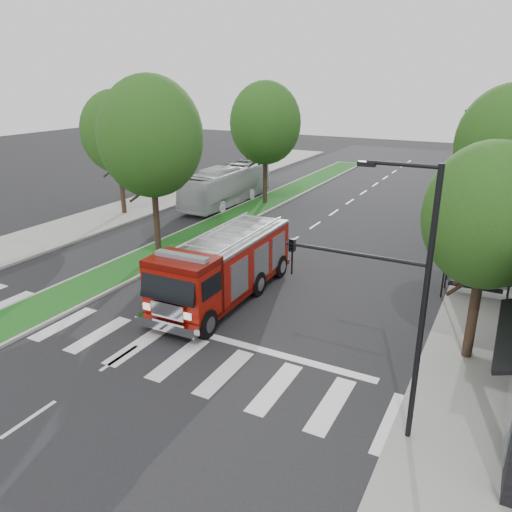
% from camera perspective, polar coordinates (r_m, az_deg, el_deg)
% --- Properties ---
extents(ground, '(140.00, 140.00, 0.00)m').
position_cam_1_polar(ground, '(22.40, -8.44, -6.74)').
color(ground, black).
rests_on(ground, ground).
extents(sidewalk_right, '(5.00, 80.00, 0.15)m').
position_cam_1_polar(sidewalk_right, '(27.82, 26.64, -3.15)').
color(sidewalk_right, gray).
rests_on(sidewalk_right, ground).
extents(sidewalk_left, '(5.00, 80.00, 0.15)m').
position_cam_1_polar(sidewalk_left, '(38.50, -17.33, 4.07)').
color(sidewalk_left, gray).
rests_on(sidewalk_left, ground).
extents(median, '(3.00, 50.00, 0.15)m').
position_cam_1_polar(median, '(39.77, -0.28, 5.47)').
color(median, gray).
rests_on(median, ground).
extents(bus_shelter, '(3.20, 1.60, 2.61)m').
position_cam_1_polar(bus_shelter, '(25.43, 24.24, -0.07)').
color(bus_shelter, black).
rests_on(bus_shelter, ground).
extents(tree_right_near, '(4.40, 4.40, 8.05)m').
position_cam_1_polar(tree_right_near, '(18.56, 25.08, 4.13)').
color(tree_right_near, black).
rests_on(tree_right_near, ground).
extents(tree_right_mid, '(5.60, 5.60, 9.72)m').
position_cam_1_polar(tree_right_mid, '(30.21, 26.95, 11.19)').
color(tree_right_mid, black).
rests_on(tree_right_mid, ground).
extents(tree_median_near, '(5.80, 5.80, 10.16)m').
position_cam_1_polar(tree_median_near, '(28.67, -11.95, 13.16)').
color(tree_median_near, black).
rests_on(tree_median_near, ground).
extents(tree_median_far, '(5.60, 5.60, 9.72)m').
position_cam_1_polar(tree_median_far, '(40.46, 1.08, 14.93)').
color(tree_median_far, black).
rests_on(tree_median_far, ground).
extents(tree_left_mid, '(5.20, 5.20, 9.16)m').
position_cam_1_polar(tree_left_mid, '(38.48, -15.60, 13.50)').
color(tree_left_mid, black).
rests_on(tree_left_mid, ground).
extents(streetlight_right_near, '(4.08, 0.22, 8.00)m').
position_cam_1_polar(streetlight_right_near, '(13.80, 15.21, -3.34)').
color(streetlight_right_near, black).
rests_on(streetlight_right_near, ground).
extents(streetlight_right_far, '(2.11, 0.20, 8.00)m').
position_cam_1_polar(streetlight_right_far, '(36.46, 25.01, 9.40)').
color(streetlight_right_far, black).
rests_on(streetlight_right_far, ground).
extents(fire_engine, '(3.05, 9.45, 3.26)m').
position_cam_1_polar(fire_engine, '(23.31, -3.68, -1.27)').
color(fire_engine, '#580A04').
rests_on(fire_engine, ground).
extents(city_bus, '(2.80, 11.03, 3.06)m').
position_cam_1_polar(city_bus, '(41.46, -3.34, 8.09)').
color(city_bus, silver).
rests_on(city_bus, ground).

